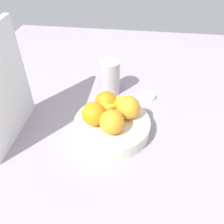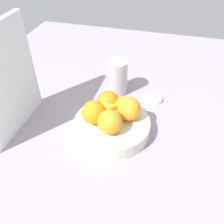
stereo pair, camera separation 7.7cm
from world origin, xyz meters
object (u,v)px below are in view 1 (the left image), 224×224
object	(u,v)px
orange_front_right	(128,107)
orange_back_left	(94,114)
orange_front_left	(112,122)
orange_center	(106,102)
banana_bunch	(108,109)
fruit_bowl	(112,126)
cutting_board	(2,90)
thermos_tumbler	(110,77)
jar_lid	(147,96)

from	to	relation	value
orange_front_right	orange_back_left	xyz separation A→B (cm)	(-4.68, 10.70, 0.00)
orange_front_left	orange_center	world-z (taller)	same
orange_center	banana_bunch	bearing A→B (deg)	-159.52
fruit_bowl	cutting_board	world-z (taller)	cutting_board
orange_front_right	cutting_board	xyz separation A→B (cm)	(-7.73, 37.76, 9.10)
orange_center	banana_bunch	distance (cm)	2.41
thermos_tumbler	orange_center	bearing A→B (deg)	-176.37
fruit_bowl	banana_bunch	distance (cm)	6.42
fruit_bowl	orange_back_left	world-z (taller)	orange_back_left
orange_front_right	thermos_tumbler	world-z (taller)	thermos_tumbler
orange_back_left	cutting_board	bearing A→B (deg)	96.43
banana_bunch	fruit_bowl	bearing A→B (deg)	-145.40
orange_front_right	cutting_board	world-z (taller)	cutting_board
orange_center	orange_front_left	bearing A→B (deg)	-161.46
orange_front_right	jar_lid	xyz separation A→B (cm)	(18.47, -6.63, -8.29)
orange_back_left	jar_lid	distance (cm)	30.09
fruit_bowl	banana_bunch	world-z (taller)	banana_bunch
orange_front_right	jar_lid	world-z (taller)	orange_front_right
orange_back_left	thermos_tumbler	xyz separation A→B (cm)	(24.84, -1.93, -1.71)
orange_center	cutting_board	xyz separation A→B (cm)	(-9.45, 30.16, 9.10)
fruit_bowl	orange_front_right	bearing A→B (deg)	-58.81
fruit_bowl	thermos_tumbler	distance (cm)	23.96
orange_front_right	orange_front_left	bearing A→B (deg)	150.09
orange_front_left	orange_back_left	bearing A→B (deg)	64.18
orange_back_left	banana_bunch	distance (cm)	5.86
orange_center	orange_front_right	bearing A→B (deg)	-102.79
orange_center	orange_back_left	bearing A→B (deg)	154.17
fruit_bowl	orange_front_right	xyz separation A→B (cm)	(3.02, -4.99, 6.43)
orange_front_left	orange_front_right	world-z (taller)	same
thermos_tumbler	jar_lid	xyz separation A→B (cm)	(-1.69, -15.41, -6.58)
fruit_bowl	orange_center	xyz separation A→B (cm)	(4.75, 2.61, 6.43)
fruit_bowl	orange_front_left	size ratio (longest dim) A/B	3.27
banana_bunch	cutting_board	xyz separation A→B (cm)	(-7.34, 30.95, 9.96)
orange_front_right	cutting_board	size ratio (longest dim) A/B	0.22
orange_front_left	jar_lid	world-z (taller)	orange_front_left
thermos_tumbler	cutting_board	bearing A→B (deg)	133.89
orange_center	cutting_board	size ratio (longest dim) A/B	0.22
thermos_tumbler	jar_lid	world-z (taller)	thermos_tumbler
fruit_bowl	orange_center	distance (cm)	8.41
orange_front_left	orange_center	xyz separation A→B (cm)	(9.44, 3.17, 0.00)
orange_front_left	thermos_tumbler	size ratio (longest dim) A/B	0.55
orange_front_right	banana_bunch	distance (cm)	6.88
orange_center	thermos_tumbler	bearing A→B (deg)	3.63
fruit_bowl	jar_lid	bearing A→B (deg)	-28.42
fruit_bowl	cutting_board	bearing A→B (deg)	98.17
orange_front_left	orange_center	distance (cm)	9.95
orange_front_right	orange_center	size ratio (longest dim) A/B	1.00
cutting_board	orange_back_left	bearing A→B (deg)	-82.87
orange_back_left	jar_lid	bearing A→B (deg)	-36.83
banana_bunch	cutting_board	bearing A→B (deg)	103.35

